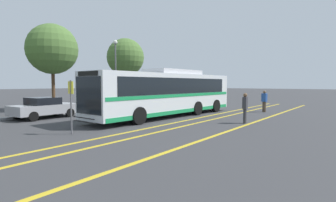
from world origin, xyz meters
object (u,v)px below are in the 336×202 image
at_px(pedestrian_1, 245,106).
at_px(street_lamp, 116,63).
at_px(transit_bus, 168,92).
at_px(parked_car_2, 113,103).
at_px(tree_0, 125,57).
at_px(bus_stop_sign, 71,100).
at_px(tree_3, 52,49).
at_px(parked_car_1, 44,108).
at_px(pedestrian_0, 264,100).

bearing_deg(pedestrian_1, street_lamp, -107.68).
height_order(transit_bus, parked_car_2, transit_bus).
relative_size(transit_bus, pedestrian_1, 7.52).
height_order(transit_bus, street_lamp, street_lamp).
height_order(parked_car_2, tree_0, tree_0).
relative_size(bus_stop_sign, tree_0, 0.33).
height_order(tree_0, tree_3, tree_0).
bearing_deg(pedestrian_1, parked_car_2, -97.55).
relative_size(parked_car_1, street_lamp, 0.65).
xyz_separation_m(transit_bus, street_lamp, (2.73, 8.50, 2.58)).
bearing_deg(street_lamp, bus_stop_sign, -139.70).
bearing_deg(transit_bus, parked_car_2, 1.01).
bearing_deg(bus_stop_sign, street_lamp, -46.94).
bearing_deg(transit_bus, pedestrian_1, -177.01).
bearing_deg(pedestrian_1, tree_0, -117.93).
height_order(transit_bus, tree_3, tree_3).
xyz_separation_m(pedestrian_1, tree_0, (6.41, 16.54, 4.30)).
bearing_deg(pedestrian_1, tree_3, -87.17).
distance_m(transit_bus, parked_car_2, 6.09).
relative_size(tree_0, tree_3, 1.01).
distance_m(parked_car_2, tree_0, 9.24).
height_order(parked_car_1, pedestrian_1, pedestrian_1).
bearing_deg(pedestrian_0, pedestrian_1, 117.99).
height_order(transit_bus, pedestrian_0, transit_bus).
height_order(parked_car_2, pedestrian_1, pedestrian_1).
relative_size(pedestrian_0, pedestrian_1, 0.99).
distance_m(pedestrian_1, street_lamp, 14.67).
relative_size(transit_bus, parked_car_2, 2.76).
distance_m(transit_bus, tree_3, 11.25).
relative_size(parked_car_1, tree_3, 0.57).
height_order(parked_car_2, pedestrian_0, pedestrian_0).
height_order(parked_car_1, pedestrian_0, pedestrian_0).
height_order(pedestrian_1, tree_0, tree_0).
xyz_separation_m(transit_bus, tree_3, (-2.66, 10.35, 3.52)).
distance_m(pedestrian_0, pedestrian_1, 6.90).
xyz_separation_m(bus_stop_sign, street_lamp, (10.63, 9.02, 2.73)).
bearing_deg(street_lamp, tree_3, 161.04).
xyz_separation_m(bus_stop_sign, tree_0, (14.33, 11.51, 3.76)).
relative_size(transit_bus, street_lamp, 2.02).
relative_size(pedestrian_0, bus_stop_sign, 0.71).
bearing_deg(pedestrian_0, tree_0, 21.19).
xyz_separation_m(pedestrian_0, tree_0, (-0.42, 15.53, 4.31)).
bearing_deg(tree_3, pedestrian_0, -57.41).
bearing_deg(street_lamp, transit_bus, -107.82).
xyz_separation_m(street_lamp, tree_0, (3.70, 2.50, 1.02)).
bearing_deg(pedestrian_0, parked_car_1, 69.95).
height_order(transit_bus, bus_stop_sign, transit_bus).
bearing_deg(tree_0, transit_bus, -120.31).
bearing_deg(tree_3, parked_car_2, -56.82).
height_order(parked_car_1, tree_3, tree_3).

